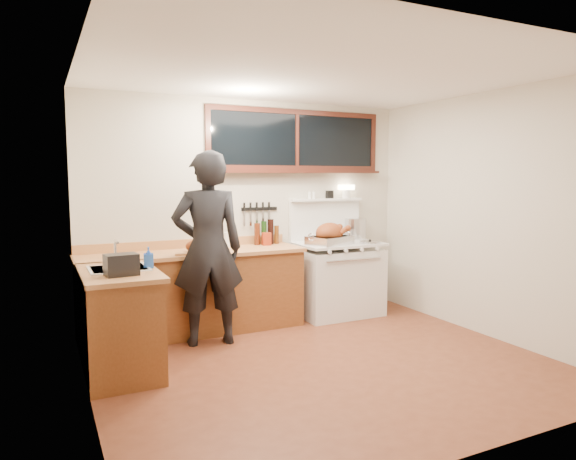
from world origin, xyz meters
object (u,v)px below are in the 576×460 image
cutting_board (197,248)px  roast_turkey (330,236)px  man (208,249)px  vintage_stove (337,277)px

cutting_board → roast_turkey: size_ratio=0.89×
man → cutting_board: man is taller
man → roast_turkey: size_ratio=3.46×
vintage_stove → roast_turkey: bearing=-146.0°
man → cutting_board: size_ratio=3.86×
man → cutting_board: 0.28m
man → roast_turkey: bearing=9.7°
man → roast_turkey: (1.59, 0.27, 0.02)m
cutting_board → vintage_stove: bearing=3.7°
vintage_stove → roast_turkey: 0.58m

